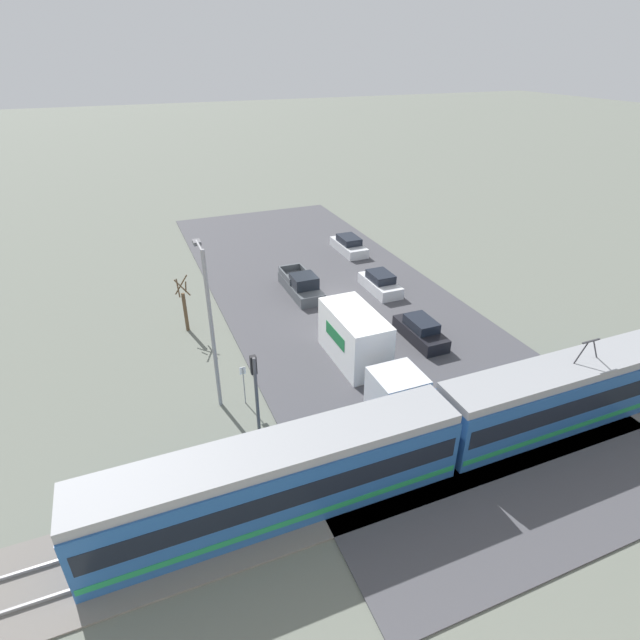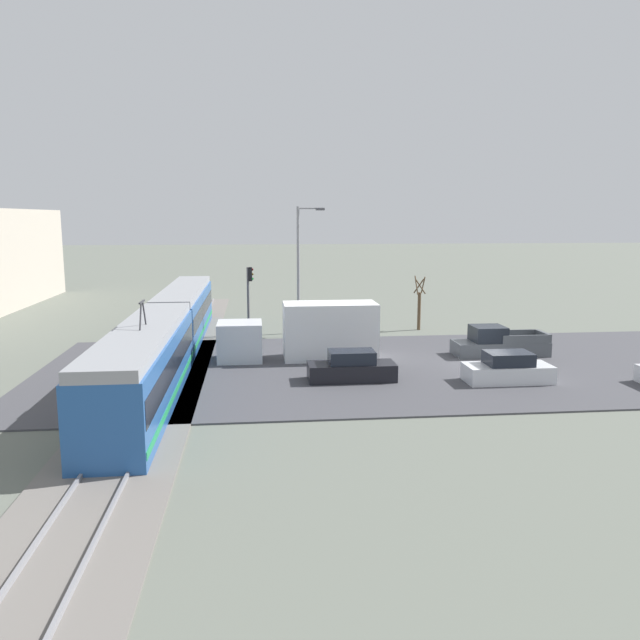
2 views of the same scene
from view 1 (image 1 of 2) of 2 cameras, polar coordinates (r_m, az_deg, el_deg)
ground_plane at (r=38.53m, az=1.74°, el=2.50°), size 320.00×320.00×0.00m
road_surface at (r=38.51m, az=1.74°, el=2.56°), size 17.31×48.46×0.08m
rail_bed at (r=26.20m, az=17.68°, el=-13.35°), size 59.75×4.40×0.22m
light_rail_tram at (r=23.96m, az=14.02°, el=-11.99°), size 31.60×2.62×4.55m
box_truck at (r=29.28m, az=4.99°, el=-3.25°), size 2.56×9.12×3.24m
pickup_truck at (r=38.88m, az=-2.16°, el=3.97°), size 1.97×5.51×1.76m
sedan_car_0 at (r=47.34m, az=3.31°, el=8.51°), size 1.89×4.66×1.47m
sedan_car_1 at (r=33.29m, az=11.42°, el=-1.26°), size 1.71×4.38×1.52m
sedan_car_2 at (r=39.62m, az=6.89°, el=4.19°), size 1.84×4.25×1.51m
traffic_light_pole at (r=23.56m, az=-7.37°, el=-7.65°), size 0.28×0.47×4.82m
street_tree at (r=34.52m, az=-15.21°, el=1.48°), size 0.95×0.79×3.95m
street_lamp_near_crossing at (r=25.37m, az=-12.44°, el=-0.07°), size 0.36×1.95×8.91m
no_parking_sign at (r=26.99m, az=-8.71°, el=-6.98°), size 0.32×0.08×2.34m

